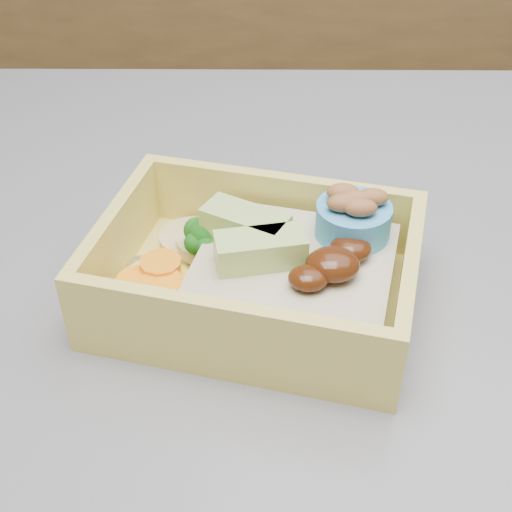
{
  "coord_description": "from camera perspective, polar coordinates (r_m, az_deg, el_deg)",
  "views": [
    {
      "loc": [
        -0.08,
        -0.37,
        1.23
      ],
      "look_at": [
        -0.08,
        -0.03,
        0.96
      ],
      "focal_mm": 50.0,
      "sensor_mm": 36.0,
      "label": 1
    }
  ],
  "objects": [
    {
      "name": "bento_box",
      "position": [
        0.44,
        0.78,
        -1.25
      ],
      "size": [
        0.22,
        0.18,
        0.07
      ],
      "rotation": [
        0.0,
        0.0,
        -0.24
      ],
      "color": "#DAC85A",
      "rests_on": "island"
    }
  ]
}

